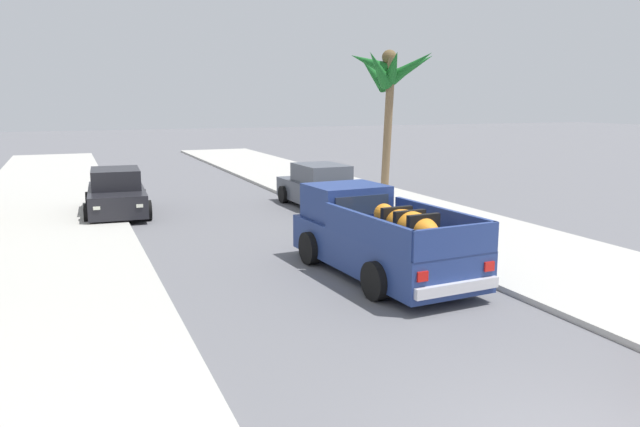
# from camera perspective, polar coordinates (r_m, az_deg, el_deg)

# --- Properties ---
(sidewalk_left) EXTENTS (4.95, 60.00, 0.12)m
(sidewalk_left) POSITION_cam_1_polar(r_m,az_deg,el_deg) (16.44, -24.95, -3.53)
(sidewalk_left) COLOR #B2AFA8
(sidewalk_left) RESTS_ON ground
(sidewalk_right) EXTENTS (4.95, 60.00, 0.12)m
(sidewalk_right) POSITION_cam_1_polar(r_m,az_deg,el_deg) (19.38, 10.13, -0.70)
(sidewalk_right) COLOR #B2AFA8
(sidewalk_right) RESTS_ON ground
(curb_left) EXTENTS (0.16, 60.00, 0.10)m
(curb_left) POSITION_cam_1_polar(r_m,az_deg,el_deg) (16.42, -21.19, -3.31)
(curb_left) COLOR silver
(curb_left) RESTS_ON ground
(curb_right) EXTENTS (0.16, 60.00, 0.10)m
(curb_right) POSITION_cam_1_polar(r_m,az_deg,el_deg) (18.83, 7.36, -0.98)
(curb_right) COLOR silver
(curb_right) RESTS_ON ground
(pickup_truck) EXTENTS (2.46, 5.32, 1.80)m
(pickup_truck) POSITION_cam_1_polar(r_m,az_deg,el_deg) (13.45, 5.37, -2.23)
(pickup_truck) COLOR navy
(pickup_truck) RESTS_ON ground
(car_left_near) EXTENTS (2.12, 4.30, 1.54)m
(car_left_near) POSITION_cam_1_polar(r_m,az_deg,el_deg) (21.90, 0.02, 2.47)
(car_left_near) COLOR #474C56
(car_left_near) RESTS_ON ground
(car_right_near) EXTENTS (2.19, 4.33, 1.54)m
(car_right_near) POSITION_cam_1_polar(r_m,az_deg,el_deg) (21.48, -18.40, 1.77)
(car_right_near) COLOR black
(car_right_near) RESTS_ON ground
(palm_tree_right_mid) EXTENTS (3.81, 3.83, 5.86)m
(palm_tree_right_mid) POSITION_cam_1_polar(r_m,az_deg,el_deg) (25.81, 6.51, 12.78)
(palm_tree_right_mid) COLOR brown
(palm_tree_right_mid) RESTS_ON ground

